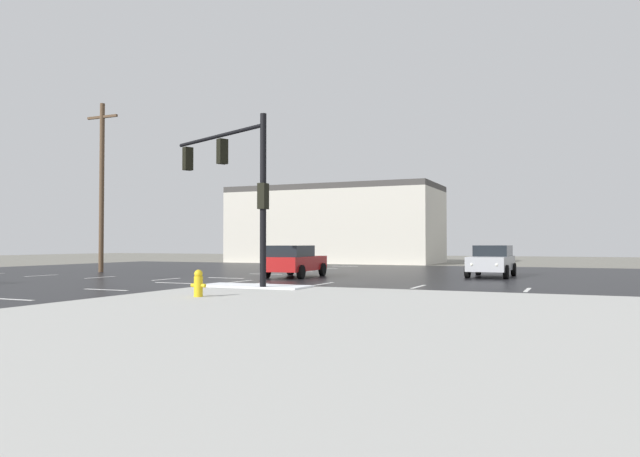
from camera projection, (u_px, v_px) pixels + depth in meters
The scene contains 11 objects.
ground_plane at pixel (202, 281), 27.09m from camera, with size 120.00×120.00×0.00m, color slate.
road_asphalt at pixel (202, 281), 27.09m from camera, with size 44.00×44.00×0.02m, color black.
sidewalk_corner at pixel (365, 329), 11.31m from camera, with size 18.00×18.00×0.14m, color #B2B2AD.
snow_strip_curbside at pixel (254, 286), 21.44m from camera, with size 4.00×1.60×0.06m, color white.
lane_markings at pixel (207, 283), 25.35m from camera, with size 36.15×36.15×0.01m.
traffic_signal_mast at pixel (237, 175), 21.96m from camera, with size 5.46×2.68×6.09m.
fire_hydrant at pixel (198, 283), 17.44m from camera, with size 0.48×0.26×0.79m.
strip_building_background at pixel (335, 225), 53.31m from camera, with size 18.30×8.00×6.75m.
sedan_silver at pixel (492, 260), 30.16m from camera, with size 2.07×4.56×1.58m.
sedan_red at pixel (294, 260), 29.73m from camera, with size 2.27×4.63×1.58m.
utility_pole_far at pixel (102, 184), 35.07m from camera, with size 2.20×0.28×9.96m.
Camera 1 is at (15.74, -22.75, 1.70)m, focal length 33.52 mm.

